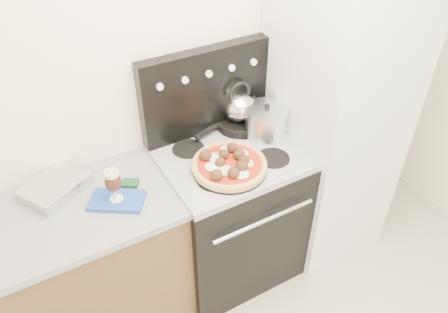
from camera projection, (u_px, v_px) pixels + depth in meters
room_shell at (337, 220)px, 1.54m from camera, size 3.52×3.01×2.52m
base_cabinet at (44, 290)px, 2.27m from camera, size 1.45×0.60×0.86m
countertop at (19, 231)px, 1.99m from camera, size 1.48×0.63×0.04m
stove_body at (229, 215)px, 2.68m from camera, size 0.76×0.65×0.88m
cooktop at (230, 157)px, 2.39m from camera, size 0.76×0.65×0.04m
backguard at (205, 92)px, 2.41m from camera, size 0.76×0.08×0.50m
fridge at (333, 117)px, 2.62m from camera, size 0.64×0.68×1.90m
foil_sheet at (56, 187)px, 2.15m from camera, size 0.37×0.34×0.06m
oven_mitt at (117, 201)px, 2.10m from camera, size 0.30×0.27×0.02m
beer_glass at (114, 185)px, 2.04m from camera, size 0.09×0.09×0.17m
pizza_pan at (229, 169)px, 2.27m from camera, size 0.40×0.40×0.01m
pizza at (229, 164)px, 2.25m from camera, size 0.48×0.48×0.06m
skillet at (239, 123)px, 2.57m from camera, size 0.33×0.33×0.05m
tea_kettle at (239, 105)px, 2.49m from camera, size 0.20×0.20×0.21m
stock_pot at (266, 122)px, 2.47m from camera, size 0.27×0.27×0.17m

